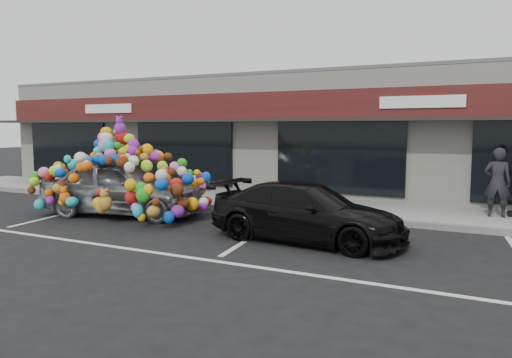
% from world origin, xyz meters
% --- Properties ---
extents(ground, '(90.00, 90.00, 0.00)m').
position_xyz_m(ground, '(0.00, 0.00, 0.00)').
color(ground, black).
rests_on(ground, ground).
extents(shop_building, '(24.00, 7.20, 4.31)m').
position_xyz_m(shop_building, '(0.00, 8.44, 2.16)').
color(shop_building, silver).
rests_on(shop_building, ground).
extents(sidewalk, '(26.00, 3.00, 0.15)m').
position_xyz_m(sidewalk, '(0.00, 4.00, 0.07)').
color(sidewalk, gray).
rests_on(sidewalk, ground).
extents(kerb, '(26.00, 0.18, 0.16)m').
position_xyz_m(kerb, '(0.00, 2.50, 0.07)').
color(kerb, slate).
rests_on(kerb, ground).
extents(parking_stripe_left, '(0.73, 4.37, 0.01)m').
position_xyz_m(parking_stripe_left, '(-3.20, 0.20, 0.00)').
color(parking_stripe_left, silver).
rests_on(parking_stripe_left, ground).
extents(parking_stripe_mid, '(0.73, 4.37, 0.01)m').
position_xyz_m(parking_stripe_mid, '(2.80, 0.20, 0.00)').
color(parking_stripe_mid, silver).
rests_on(parking_stripe_mid, ground).
extents(lane_line, '(14.00, 0.12, 0.01)m').
position_xyz_m(lane_line, '(2.00, -2.30, 0.00)').
color(lane_line, silver).
rests_on(lane_line, ground).
extents(toy_car, '(3.23, 5.07, 2.78)m').
position_xyz_m(toy_car, '(-1.55, 0.57, 0.94)').
color(toy_car, gray).
rests_on(toy_car, ground).
extents(black_sedan, '(2.10, 4.41, 1.24)m').
position_xyz_m(black_sedan, '(4.07, -0.03, 0.62)').
color(black_sedan, black).
rests_on(black_sedan, ground).
extents(pedestrian_a, '(0.66, 0.44, 1.76)m').
position_xyz_m(pedestrian_a, '(7.61, 4.11, 1.03)').
color(pedestrian_a, black).
rests_on(pedestrian_a, sidewalk).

